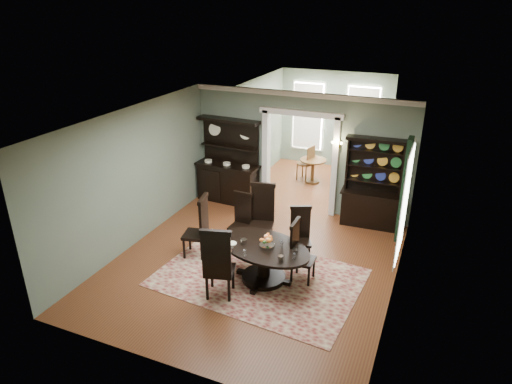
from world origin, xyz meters
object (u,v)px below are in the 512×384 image
at_px(parlor_table, 313,167).
at_px(welsh_dresser, 371,195).
at_px(dining_table, 264,256).
at_px(sideboard, 229,173).

bearing_deg(parlor_table, welsh_dresser, -46.03).
bearing_deg(dining_table, welsh_dresser, 80.39).
height_order(dining_table, welsh_dresser, welsh_dresser).
height_order(sideboard, welsh_dresser, sideboard).
relative_size(sideboard, parlor_table, 2.90).
xyz_separation_m(sideboard, welsh_dresser, (3.71, 0.03, 0.00)).
xyz_separation_m(dining_table, parlor_table, (-0.57, 5.23, -0.06)).
height_order(dining_table, parlor_table, dining_table).
relative_size(dining_table, welsh_dresser, 1.01).
relative_size(dining_table, sideboard, 0.98).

